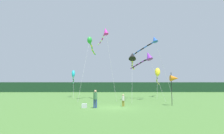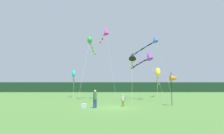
% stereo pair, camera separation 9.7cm
% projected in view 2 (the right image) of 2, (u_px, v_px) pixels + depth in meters
% --- Properties ---
extents(ground_plane, '(120.00, 120.00, 0.00)m').
position_uv_depth(ground_plane, '(112.00, 108.00, 17.85)').
color(ground_plane, '#477533').
extents(distant_treeline, '(108.00, 3.93, 3.28)m').
position_uv_depth(distant_treeline, '(111.00, 87.00, 62.78)').
color(distant_treeline, '#1E4228').
rests_on(distant_treeline, ground).
extents(person_adult, '(0.38, 0.38, 1.71)m').
position_uv_depth(person_adult, '(95.00, 98.00, 17.67)').
color(person_adult, '#334C8C').
rests_on(person_adult, ground).
extents(person_child, '(0.27, 0.27, 1.25)m').
position_uv_depth(person_child, '(123.00, 100.00, 18.93)').
color(person_child, olive).
rests_on(person_child, ground).
extents(cooler_box, '(0.49, 0.37, 0.40)m').
position_uv_depth(cooler_box, '(84.00, 106.00, 17.61)').
color(cooler_box, silver).
rests_on(cooler_box, ground).
extents(banner_flag_pole, '(0.90, 0.70, 3.59)m').
position_uv_depth(banner_flag_pole, '(174.00, 79.00, 19.96)').
color(banner_flag_pole, black).
rests_on(banner_flag_pole, ground).
extents(kite_yellow, '(3.10, 9.71, 5.72)m').
position_uv_depth(kite_yellow, '(158.00, 73.00, 35.26)').
color(kite_yellow, '#B2B2B2').
rests_on(kite_yellow, ground).
extents(kite_blue, '(5.16, 7.74, 10.45)m').
position_uv_depth(kite_blue, '(152.00, 42.00, 30.74)').
color(kite_blue, '#B2B2B2').
rests_on(kite_blue, ground).
extents(kite_green, '(1.58, 9.22, 10.09)m').
position_uv_depth(kite_green, '(90.00, 42.00, 29.56)').
color(kite_green, '#B2B2B2').
rests_on(kite_green, ground).
extents(kite_cyan, '(1.77, 8.67, 5.21)m').
position_uv_depth(kite_cyan, '(74.00, 75.00, 34.81)').
color(kite_cyan, '#B2B2B2').
rests_on(kite_cyan, ground).
extents(kite_purple, '(4.09, 6.45, 7.50)m').
position_uv_depth(kite_purple, '(147.00, 57.00, 28.26)').
color(kite_purple, '#B2B2B2').
rests_on(kite_purple, ground).
extents(kite_black, '(1.57, 8.84, 7.31)m').
position_uv_depth(kite_black, '(132.00, 57.00, 27.21)').
color(kite_black, '#B2B2B2').
rests_on(kite_black, ground).
extents(kite_magenta, '(3.23, 6.88, 11.53)m').
position_uv_depth(kite_magenta, '(105.00, 33.00, 29.55)').
color(kite_magenta, '#B2B2B2').
rests_on(kite_magenta, ground).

